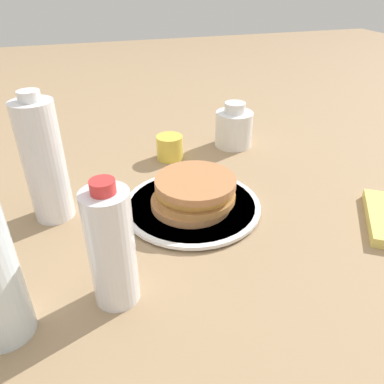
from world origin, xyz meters
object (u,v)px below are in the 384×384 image
Objects in this scene: plate at (192,206)px; water_bottle_near at (44,162)px; pancake_stack at (194,191)px; juice_glass at (168,148)px; cream_jug at (234,127)px; water_bottle_far at (111,248)px.

water_bottle_near reaches higher than plate.
pancake_stack is 0.29m from water_bottle_near.
cream_jug is (0.03, -0.19, 0.02)m from juice_glass.
juice_glass is at bearing -23.35° from water_bottle_far.
cream_jug is 0.60× the size of water_bottle_far.
water_bottle_far is at bearing 156.65° from juice_glass.
plate is 0.28m from water_bottle_far.
juice_glass is 0.33× the size of water_bottle_far.
water_bottle_near is 0.27m from water_bottle_far.
plate is 1.38× the size of water_bottle_far.
pancake_stack is at bearing 143.79° from cream_jug.
pancake_stack is at bearing -138.01° from plate.
cream_jug is 0.60m from water_bottle_far.
cream_jug reaches higher than plate.
cream_jug is at bearing -36.21° from pancake_stack.
pancake_stack is at bearing 178.33° from juice_glass.
water_bottle_far is at bearing 136.58° from pancake_stack.
water_bottle_near reaches higher than juice_glass.
pancake_stack is 0.25m from juice_glass.
juice_glass is at bearing -1.67° from pancake_stack.
plate is 1.63× the size of pancake_stack.
cream_jug is at bearing -39.37° from water_bottle_far.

